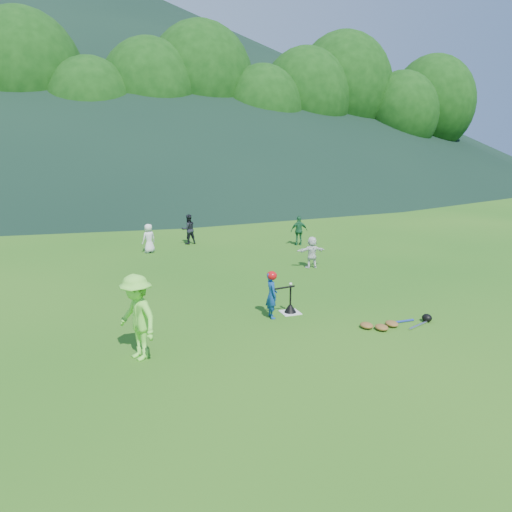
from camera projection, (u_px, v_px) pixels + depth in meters
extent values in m
plane|color=#1E5C15|center=(290.00, 313.00, 12.28)|extent=(120.00, 120.00, 0.00)
cube|color=silver|center=(290.00, 312.00, 12.28)|extent=(0.45, 0.45, 0.02)
sphere|color=white|center=(291.00, 284.00, 12.11)|extent=(0.08, 0.08, 0.08)
imported|color=navy|center=(272.00, 295.00, 11.83)|extent=(0.30, 0.43, 1.12)
imported|color=#80F447|center=(137.00, 317.00, 9.52)|extent=(1.02, 1.25, 1.68)
imported|color=white|center=(149.00, 238.00, 18.85)|extent=(0.64, 0.55, 1.10)
imported|color=black|center=(188.00, 229.00, 20.46)|extent=(0.67, 0.57, 1.23)
imported|color=#1E6438|center=(299.00, 231.00, 20.23)|extent=(0.73, 0.39, 1.19)
imported|color=white|center=(312.00, 252.00, 16.59)|extent=(1.00, 0.38, 1.06)
cone|color=black|center=(290.00, 309.00, 12.25)|extent=(0.30, 0.30, 0.18)
cylinder|color=black|center=(290.00, 295.00, 12.18)|extent=(0.04, 0.04, 0.50)
ellipsoid|color=red|center=(272.00, 276.00, 11.72)|extent=(0.24, 0.26, 0.22)
cylinder|color=black|center=(283.00, 288.00, 11.93)|extent=(0.62, 0.07, 0.07)
ellipsoid|color=olive|center=(382.00, 327.00, 11.14)|extent=(0.28, 0.34, 0.13)
ellipsoid|color=olive|center=(392.00, 324.00, 11.37)|extent=(0.28, 0.34, 0.13)
ellipsoid|color=olive|center=(367.00, 325.00, 11.26)|extent=(0.28, 0.34, 0.13)
cylinder|color=silver|center=(418.00, 325.00, 11.35)|extent=(0.69, 0.32, 0.06)
cylinder|color=#263FA5|center=(401.00, 322.00, 11.61)|extent=(0.68, 0.05, 0.05)
ellipsoid|color=black|center=(427.00, 318.00, 11.65)|extent=(0.22, 0.24, 0.19)
cube|color=gray|center=(143.00, 189.00, 37.84)|extent=(70.00, 0.03, 1.20)
cube|color=yellow|center=(142.00, 181.00, 37.70)|extent=(70.00, 0.08, 0.08)
cylinder|color=gray|center=(143.00, 189.00, 37.84)|extent=(0.07, 0.07, 1.30)
cylinder|color=gray|center=(502.00, 178.00, 49.35)|extent=(0.07, 0.07, 1.30)
cylinder|color=#382314|center=(33.00, 166.00, 41.28)|extent=(0.56, 0.56, 4.38)
ellipsoid|color=#164711|center=(24.00, 78.00, 39.73)|extent=(9.50, 9.50, 10.92)
cylinder|color=#382314|center=(96.00, 174.00, 40.23)|extent=(0.56, 0.56, 3.22)
ellipsoid|color=#164711|center=(91.00, 108.00, 39.10)|extent=(6.99, 6.99, 8.04)
cylinder|color=#382314|center=(153.00, 168.00, 43.12)|extent=(0.56, 0.56, 3.81)
ellipsoid|color=#164711|center=(149.00, 95.00, 41.77)|extent=(8.28, 8.28, 9.53)
cylinder|color=#382314|center=(203.00, 163.00, 46.01)|extent=(0.56, 0.56, 4.41)
ellipsoid|color=#164711|center=(201.00, 84.00, 44.45)|extent=(9.58, 9.58, 11.01)
cylinder|color=#382314|center=(263.00, 170.00, 44.97)|extent=(0.56, 0.56, 3.25)
ellipsoid|color=#164711|center=(263.00, 111.00, 43.82)|extent=(7.07, 7.07, 8.13)
cylinder|color=#382314|center=(304.00, 165.00, 47.85)|extent=(0.56, 0.56, 3.85)
ellipsoid|color=#164711|center=(305.00, 99.00, 46.49)|extent=(8.36, 8.36, 9.61)
cylinder|color=#382314|center=(341.00, 161.00, 50.74)|extent=(0.56, 0.56, 4.44)
ellipsoid|color=#164711|center=(343.00, 89.00, 49.17)|extent=(9.65, 9.65, 11.10)
cylinder|color=#382314|center=(398.00, 167.00, 49.70)|extent=(0.56, 0.56, 3.29)
ellipsoid|color=#164711|center=(401.00, 113.00, 48.54)|extent=(7.14, 7.14, 8.22)
cylinder|color=#382314|center=(428.00, 163.00, 52.59)|extent=(0.56, 0.56, 3.88)
ellipsoid|color=#164711|center=(433.00, 102.00, 51.21)|extent=(8.44, 8.44, 9.70)
cone|color=black|center=(97.00, 71.00, 84.88)|extent=(140.00, 140.00, 32.00)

